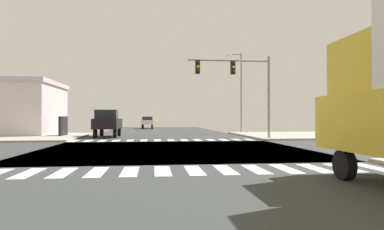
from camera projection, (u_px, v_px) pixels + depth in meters
The scene contains 9 objects.
ground at pixel (173, 150), 17.86m from camera, with size 90.00×90.00×0.05m.
sidewalk_corner_ne at pixel (306, 135), 31.25m from camera, with size 12.00×12.00×0.14m.
sidewalk_corner_nw at pixel (10, 137), 28.32m from camera, with size 12.00×12.00×0.14m.
crosswalk_near at pixel (179, 171), 10.58m from camera, with size 13.50×2.00×0.01m.
crosswalk_far at pixel (164, 140), 25.09m from camera, with size 13.50×2.00×0.01m.
traffic_signal_mast at pixel (238, 77), 25.93m from camera, with size 6.45×0.55×6.47m.
street_lamp at pixel (239, 86), 36.52m from camera, with size 1.78×0.32×8.66m.
sedan_nearside_1 at pixel (147, 122), 52.52m from camera, with size 1.80×4.30×1.88m.
pickup_middle_1 at pixel (108, 122), 29.32m from camera, with size 2.00×5.10×2.35m.
Camera 1 is at (-1.03, -17.88, 1.65)m, focal length 31.59 mm.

